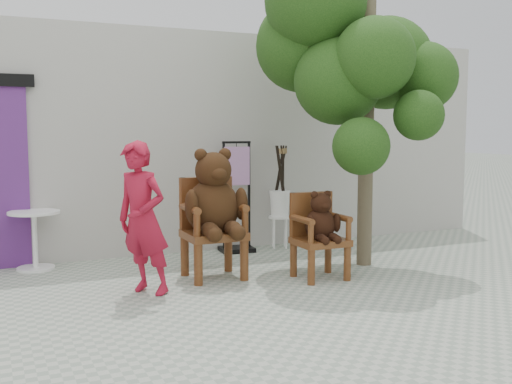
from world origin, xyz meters
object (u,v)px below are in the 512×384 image
Objects in this scene: cafe_table at (35,233)px; stool_bucket at (280,203)px; chair_small at (319,226)px; tree at (347,53)px; chair_big at (213,206)px; person at (144,219)px; display_stand at (237,209)px.

stool_bucket reaches higher than cafe_table.
chair_small is 2.16m from tree.
tree reaches higher than cafe_table.
stool_bucket is (1.46, 1.26, -0.17)m from chair_big.
tree is at bearing 61.42° from person.
chair_small is (1.08, -0.49, -0.23)m from chair_big.
chair_big is 0.98m from person.
person is at bearing -155.33° from chair_big.
chair_big is 0.94× the size of person.
display_stand reaches higher than chair_small.
chair_small is 3.38m from cafe_table.
tree reaches higher than chair_small.
chair_small reaches higher than cafe_table.
tree is (0.65, 0.50, 2.00)m from chair_small.
cafe_table is at bearing 171.40° from person.
chair_big is 2.08× the size of cafe_table.
display_stand is (1.69, 1.66, -0.19)m from person.
chair_big is 1.50m from display_stand.
chair_small is 0.68× the size of stool_bucket.
chair_big is at bearing -139.20° from stool_bucket.
person is 1.93m from cafe_table.
cafe_table is 0.19× the size of tree.
chair_small is 0.66× the size of display_stand.
chair_big is at bearing -117.74° from display_stand.
display_stand is at bearing 57.58° from chair_big.
cafe_table is at bearing 145.22° from chair_big.
cafe_table is 4.32m from tree.
person reaches higher than stool_bucket.
display_stand is (0.80, 1.25, -0.23)m from chair_big.
stool_bucket is (0.66, 0.00, 0.06)m from display_stand.
chair_small is 0.26× the size of tree.
tree reaches higher than stool_bucket.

